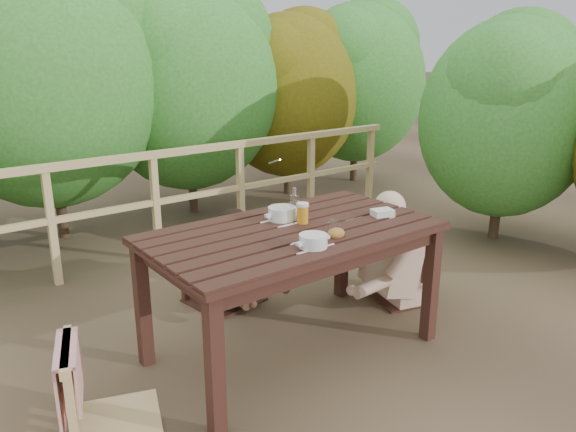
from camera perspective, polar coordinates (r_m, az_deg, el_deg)
ground at (r=3.76m, az=0.47°, el=-13.39°), size 60.00×60.00×0.00m
table at (r=3.57m, az=0.49°, el=-7.74°), size 1.77×0.99×0.82m
chair_left at (r=3.02m, az=-17.69°, el=-12.35°), size 0.59×0.59×0.93m
chair_far at (r=4.24m, az=-6.71°, el=-2.46°), size 0.56×0.56×0.99m
chair_right at (r=4.37m, az=11.51°, el=-3.35°), size 0.50×0.50×0.82m
woman at (r=4.23m, az=-6.89°, el=-1.28°), size 0.55×0.64×1.17m
diner_right at (r=4.29m, az=12.02°, el=0.65°), size 0.85×0.75×1.44m
railing at (r=5.17m, az=-13.24°, el=0.88°), size 5.60×0.10×1.01m
hedge_row at (r=6.24m, az=-15.46°, el=16.44°), size 6.60×1.60×3.80m
soup_near at (r=3.10m, az=2.57°, el=-2.67°), size 0.27×0.27×0.09m
soup_far at (r=3.58m, az=-0.63°, el=0.15°), size 0.30×0.30×0.10m
bread_roll at (r=3.28m, az=4.88°, el=-1.79°), size 0.12×0.09×0.07m
beer_glass at (r=3.50m, az=1.49°, el=0.17°), size 0.08×0.08×0.15m
bottle at (r=3.55m, az=0.64°, el=1.10°), size 0.05×0.05×0.23m
tumbler at (r=3.38m, az=4.59°, el=-1.06°), size 0.07×0.07×0.08m
butter_tub at (r=3.71m, az=9.53°, el=0.22°), size 0.16×0.13×0.06m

